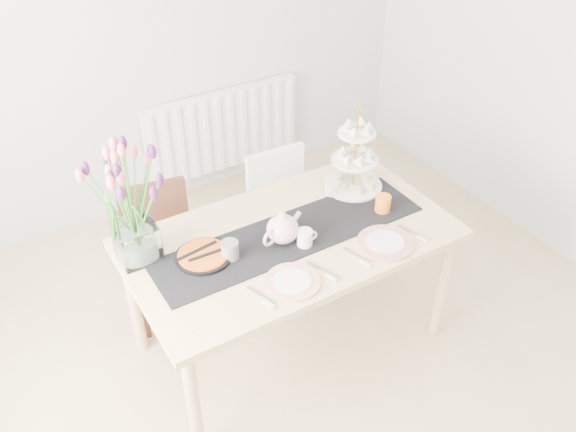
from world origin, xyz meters
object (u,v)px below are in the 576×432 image
mug_grey (230,251)px  dining_table (290,248)px  plate_right (385,243)px  cream_jug (332,188)px  chair_brown (161,242)px  tart_tin (203,256)px  cake_stand (354,167)px  mug_orange (383,204)px  chair_white (283,204)px  radiator (223,130)px  teapot (283,229)px  mug_white (305,238)px  plate_left (292,282)px  tulip_vase (127,191)px

mug_grey → dining_table: bearing=-31.3°
dining_table → plate_right: bearing=-39.6°
cream_jug → mug_grey: bearing=172.4°
chair_brown → tart_tin: 0.68m
cake_stand → mug_grey: (-0.84, -0.18, -0.08)m
mug_orange → chair_brown: bearing=82.6°
chair_white → cream_jug: bearing=-81.0°
radiator → cake_stand: 1.53m
mug_grey → mug_orange: (0.84, -0.07, -0.00)m
chair_white → plate_right: size_ratio=2.82×
teapot → mug_white: (0.08, -0.08, -0.03)m
mug_orange → plate_left: bearing=137.8°
mug_orange → teapot: bearing=114.6°
mug_white → mug_grey: bearing=166.9°
cake_stand → teapot: size_ratio=1.86×
tulip_vase → mug_white: tulip_vase is taller
cake_stand → plate_left: (-0.68, -0.48, -0.13)m
tulip_vase → mug_orange: (1.20, -0.31, -0.33)m
tulip_vase → cake_stand: bearing=-2.5°
cake_stand → mug_orange: (-0.00, -0.26, -0.09)m
dining_table → tulip_vase: bearing=161.2°
tulip_vase → plate_left: tulip_vase is taller
mug_white → plate_right: 0.39m
tulip_vase → plate_right: tulip_vase is taller
tulip_vase → plate_left: (0.52, -0.53, -0.37)m
cream_jug → chair_brown: bearing=127.7°
chair_brown → plate_right: 1.29m
chair_brown → plate_left: (0.28, -0.96, 0.31)m
chair_white → mug_orange: size_ratio=8.16×
radiator → cake_stand: (0.08, -1.46, 0.43)m
plate_left → plate_right: size_ratio=0.92×
chair_brown → teapot: bearing=-50.2°
chair_white → plate_right: bearing=-86.0°
plate_left → plate_right: (0.53, 0.00, 0.00)m
chair_white → mug_grey: size_ratio=7.95×
radiator → cake_stand: bearing=-86.9°
tart_tin → cake_stand: bearing=7.1°
chair_white → cake_stand: 0.64m
tulip_vase → plate_right: size_ratio=2.46×
dining_table → chair_white: (0.33, 0.62, -0.23)m
tulip_vase → mug_white: 0.85m
mug_white → mug_orange: mug_orange is taller
dining_table → chair_white: 0.73m
cake_stand → teapot: cake_stand is taller
chair_white → mug_white: 0.86m
cake_stand → tart_tin: bearing=-172.9°
plate_right → chair_white: bearing=91.7°
radiator → plate_right: plate_right is taller
mug_orange → chair_white: bearing=44.8°
dining_table → plate_left: 0.35m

